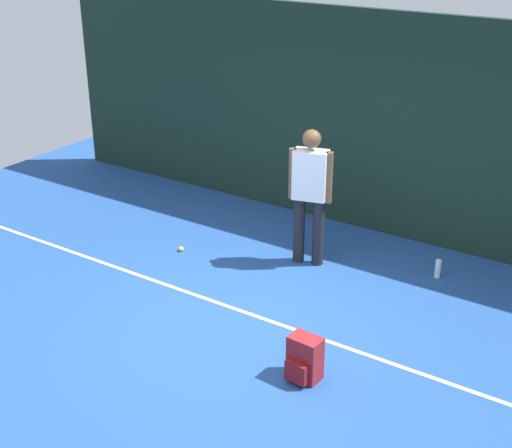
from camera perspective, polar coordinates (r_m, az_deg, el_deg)
The scene contains 7 objects.
ground_plane at distance 7.67m, azimuth -1.66°, elevation -7.86°, with size 12.00×12.00×0.00m, color #234C93.
back_fence at distance 9.48m, azimuth 8.77°, elevation 7.90°, with size 10.00×0.10×2.89m, color #192D23.
court_line at distance 7.83m, azimuth -0.68°, elevation -7.10°, with size 9.00×0.05×0.00m, color white.
tennis_player at distance 8.50m, azimuth 4.32°, elevation 2.77°, with size 0.51×0.32×1.70m.
backpack at distance 6.76m, azimuth 3.84°, elevation -10.69°, with size 0.31×0.29×0.44m.
tennis_ball_near_player at distance 9.18m, azimuth -5.98°, elevation -1.98°, with size 0.07×0.07×0.07m, color #CCE033.
water_bottle at distance 8.75m, azimuth 14.26°, elevation -3.46°, with size 0.07×0.07×0.22m, color white.
Camera 1 is at (3.75, -5.29, 4.09)m, focal length 50.30 mm.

